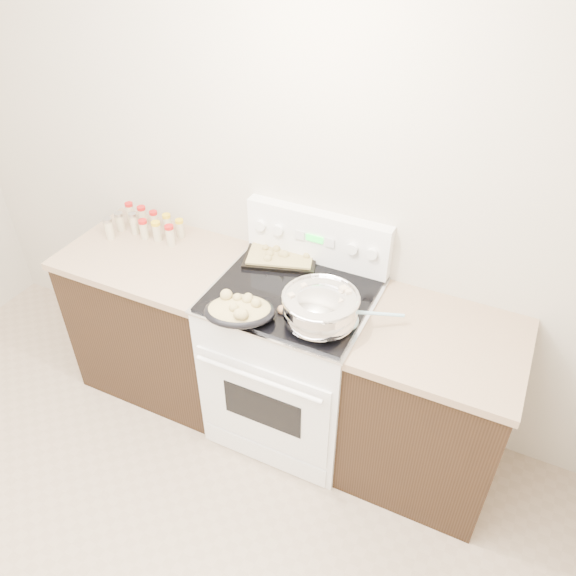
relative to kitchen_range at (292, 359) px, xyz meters
The scene contains 9 objects.
counter_left 0.83m from the kitchen_range, behind, with size 0.93×0.67×0.92m.
counter_right 0.73m from the kitchen_range, ahead, with size 0.73×0.67×0.92m.
kitchen_range is the anchor object (origin of this frame).
mixing_bowl 0.59m from the kitchen_range, 37.62° to the right, with size 0.35×0.35×0.20m.
roasting_pan 0.59m from the kitchen_range, 114.45° to the right, with size 0.39×0.34×0.12m.
baking_sheet 0.55m from the kitchen_range, 127.79° to the left, with size 0.43×0.35×0.06m.
wooden_spoon 0.48m from the kitchen_range, 72.79° to the right, with size 0.13×0.24×0.04m.
blue_ladle 0.61m from the kitchen_range, 19.46° to the right, with size 0.26×0.19×0.11m.
spice_jars 1.10m from the kitchen_range, behind, with size 0.39×0.24×0.13m.
Camera 1 is at (1.25, -0.50, 2.59)m, focal length 35.00 mm.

